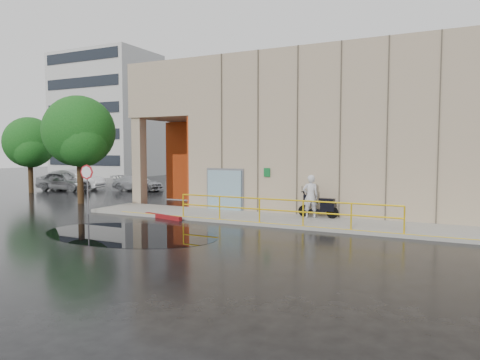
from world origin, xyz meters
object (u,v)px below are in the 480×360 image
object	(u,v)px
stop_sign	(87,178)
tree_far	(30,144)
scooter	(319,200)
car_a	(64,181)
tree_near	(80,134)
person	(310,196)
car_b	(74,180)
car_c	(138,183)
red_curb	(163,217)

from	to	relation	value
stop_sign	tree_far	xyz separation A→B (m)	(-11.86, 6.17, 1.80)
scooter	tree_far	world-z (taller)	tree_far
car_a	tree_near	world-z (taller)	tree_near
stop_sign	person	bearing A→B (deg)	30.85
car_b	tree_near	distance (m)	10.59
tree_near	tree_far	bearing A→B (deg)	158.86
scooter	stop_sign	xyz separation A→B (m)	(-10.87, -3.01, 0.84)
person	car_c	size ratio (longest dim) A/B	0.47
car_a	tree_near	xyz separation A→B (m)	(7.60, -5.55, 3.36)
tree_far	car_b	bearing A→B (deg)	76.84
person	tree_near	xyz separation A→B (m)	(-14.00, 0.15, 3.00)
red_curb	car_a	xyz separation A→B (m)	(-15.21, 7.95, 0.67)
red_curb	tree_near	size ratio (longest dim) A/B	0.38
car_a	tree_far	xyz separation A→B (m)	(-0.81, -2.30, 2.85)
car_b	car_c	size ratio (longest dim) A/B	1.17
red_curb	car_b	bearing A→B (deg)	149.59
red_curb	tree_far	distance (m)	17.35
car_a	car_b	world-z (taller)	car_b
tree_near	car_a	bearing A→B (deg)	143.85
car_b	tree_far	distance (m)	4.40
stop_sign	car_b	xyz separation A→B (m)	(-11.09, 9.48, -1.01)
person	car_a	size ratio (longest dim) A/B	0.43
stop_sign	car_b	distance (m)	14.62
stop_sign	tree_far	size ratio (longest dim) A/B	0.44
person	tree_near	bearing A→B (deg)	-28.15
person	tree_far	distance (m)	22.80
red_curb	tree_near	xyz separation A→B (m)	(-7.62, 2.40, 4.03)
red_curb	car_c	distance (m)	14.48
scooter	car_b	xyz separation A→B (m)	(-21.96, 6.47, -0.16)
car_a	tree_near	distance (m)	9.99
stop_sign	car_b	size ratio (longest dim) A/B	0.51
car_b	car_c	xyz separation A→B (m)	(5.26, 1.52, -0.20)
car_b	tree_near	xyz separation A→B (m)	(7.63, -6.55, 3.32)
red_curb	car_b	xyz separation A→B (m)	(-15.25, 8.95, 0.71)
person	tree_far	world-z (taller)	tree_far
scooter	car_c	bearing A→B (deg)	155.49
car_a	car_b	bearing A→B (deg)	-4.31
person	scooter	xyz separation A→B (m)	(0.32, 0.23, -0.15)
car_b	stop_sign	bearing A→B (deg)	-145.06
car_c	tree_near	distance (m)	9.12
person	car_c	world-z (taller)	person
red_curb	car_a	bearing A→B (deg)	152.41
stop_sign	red_curb	size ratio (longest dim) A/B	1.03
car_b	tree_far	bearing A→B (deg)	152.30
car_a	tree_near	size ratio (longest dim) A/B	0.70
tree_near	tree_far	world-z (taller)	tree_near
car_a	car_c	bearing A→B (deg)	-70.67
red_curb	car_a	world-z (taller)	car_a
scooter	car_c	xyz separation A→B (m)	(-16.69, 7.99, -0.36)
car_a	car_c	size ratio (longest dim) A/B	1.07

